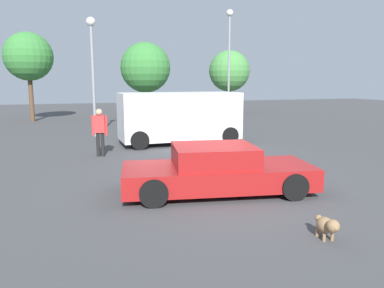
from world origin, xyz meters
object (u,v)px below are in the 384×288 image
at_px(dog, 327,225).
at_px(light_post_mid, 92,55).
at_px(light_post_near, 229,48).
at_px(sedan_foreground, 217,171).
at_px(pedestrian, 100,128).
at_px(van_white, 180,116).

bearing_deg(dog, light_post_mid, -161.14).
relative_size(dog, light_post_near, 0.09).
bearing_deg(sedan_foreground, pedestrian, 122.79).
distance_m(sedan_foreground, light_post_mid, 11.48).
bearing_deg(light_post_mid, pedestrian, -92.21).
bearing_deg(pedestrian, dog, 35.60).
height_order(sedan_foreground, light_post_mid, light_post_mid).
bearing_deg(light_post_near, light_post_mid, -158.17).
relative_size(pedestrian, light_post_mid, 0.30).
bearing_deg(van_white, light_post_near, 51.23).
relative_size(dog, light_post_mid, 0.11).
height_order(pedestrian, light_post_near, light_post_near).
height_order(dog, van_white, van_white).
bearing_deg(light_post_near, pedestrian, -135.89).
relative_size(van_white, light_post_mid, 0.90).
bearing_deg(light_post_mid, sedan_foreground, -78.78).
height_order(van_white, light_post_near, light_post_near).
bearing_deg(sedan_foreground, van_white, 90.17).
distance_m(van_white, pedestrian, 4.07).
distance_m(sedan_foreground, van_white, 7.55).
distance_m(pedestrian, light_post_near, 13.13).
distance_m(pedestrian, light_post_mid, 5.98).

